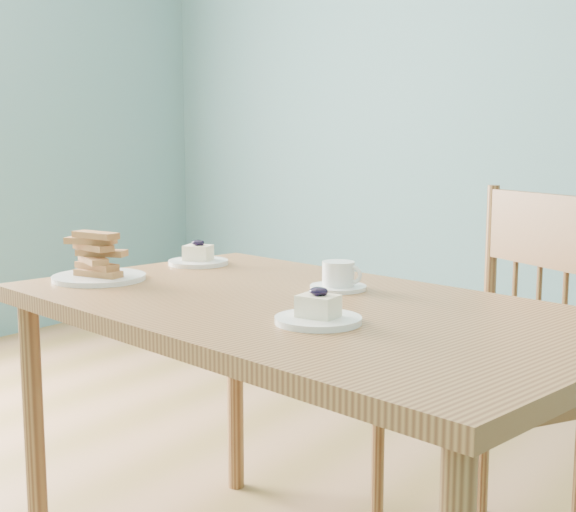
% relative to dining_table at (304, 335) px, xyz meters
% --- Properties ---
extents(room, '(5.01, 5.01, 2.71)m').
position_rel_dining_table_xyz_m(room, '(-0.26, 0.08, 0.71)').
color(room, '#926744').
rests_on(room, ground).
extents(dining_table, '(1.44, 0.98, 0.71)m').
position_rel_dining_table_xyz_m(dining_table, '(0.00, 0.00, 0.00)').
color(dining_table, olive).
rests_on(dining_table, ground).
extents(dining_chair, '(0.57, 0.56, 0.93)m').
position_rel_dining_table_xyz_m(dining_chair, '(0.23, 0.50, -0.17)').
color(dining_chair, olive).
rests_on(dining_chair, ground).
extents(cheesecake_plate_near, '(0.17, 0.17, 0.07)m').
position_rel_dining_table_xyz_m(cheesecake_plate_near, '(0.13, -0.14, 0.09)').
color(cheesecake_plate_near, white).
rests_on(cheesecake_plate_near, dining_table).
extents(cheesecake_plate_far, '(0.16, 0.16, 0.07)m').
position_rel_dining_table_xyz_m(cheesecake_plate_far, '(-0.53, 0.25, 0.09)').
color(cheesecake_plate_far, white).
rests_on(cheesecake_plate_far, dining_table).
extents(coffee_cup, '(0.13, 0.13, 0.07)m').
position_rel_dining_table_xyz_m(coffee_cup, '(-0.02, 0.17, 0.10)').
color(coffee_cup, white).
rests_on(coffee_cup, dining_table).
extents(biscotti_plate, '(0.23, 0.23, 0.12)m').
position_rel_dining_table_xyz_m(biscotti_plate, '(-0.56, -0.07, 0.11)').
color(biscotti_plate, white).
rests_on(biscotti_plate, dining_table).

